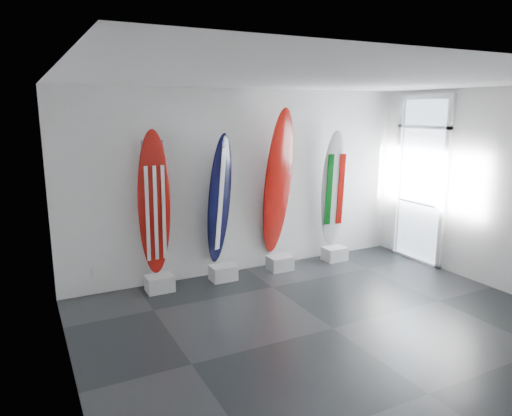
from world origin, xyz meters
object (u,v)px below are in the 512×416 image
surfboard_navy (220,200)px  surfboard_italy (333,190)px  surfboard_usa (154,204)px  surfboard_swiss (278,183)px

surfboard_navy → surfboard_italy: size_ratio=1.01×
surfboard_usa → surfboard_swiss: (2.08, 0.00, 0.15)m
surfboard_usa → surfboard_italy: size_ratio=1.04×
surfboard_navy → surfboard_usa: bearing=158.6°
surfboard_italy → surfboard_usa: bearing=-169.7°
surfboard_usa → surfboard_navy: (1.03, 0.00, -0.04)m
surfboard_navy → surfboard_swiss: surfboard_swiss is taller
surfboard_swiss → surfboard_usa: bearing=169.7°
surfboard_swiss → surfboard_italy: 1.15m
surfboard_usa → surfboard_swiss: 2.09m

